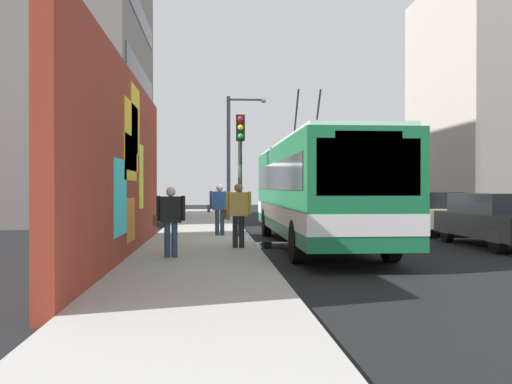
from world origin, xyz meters
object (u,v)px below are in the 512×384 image
object	(u,v)px
parked_car_black	(495,219)
parked_car_champagne	(427,211)
pedestrian_near_wall	(170,216)
pedestrian_midblock	(219,206)
city_bus	(316,188)
parked_car_red	(385,207)
pedestrian_at_curb	(238,210)
street_lamp	(233,148)
traffic_light	(240,154)

from	to	relation	value
parked_car_black	parked_car_champagne	distance (m)	5.20
pedestrian_near_wall	pedestrian_midblock	xyz separation A→B (m)	(5.92, -1.19, 0.06)
city_bus	pedestrian_midblock	size ratio (longest dim) A/B	6.67
parked_car_red	pedestrian_midblock	world-z (taller)	pedestrian_midblock
pedestrian_near_wall	pedestrian_at_curb	bearing A→B (deg)	-39.73
pedestrian_midblock	street_lamp	bearing A→B (deg)	-5.20
parked_car_champagne	pedestrian_midblock	world-z (taller)	pedestrian_midblock
traffic_light	parked_car_red	bearing A→B (deg)	-42.28
pedestrian_near_wall	street_lamp	size ratio (longest dim) A/B	0.26
city_bus	parked_car_black	world-z (taller)	city_bus
pedestrian_near_wall	pedestrian_at_curb	distance (m)	2.56
parked_car_champagne	pedestrian_at_curb	xyz separation A→B (m)	(-6.14, 7.57, 0.32)
parked_car_champagne	parked_car_red	xyz separation A→B (m)	(5.25, 0.00, -0.00)
city_bus	parked_car_black	distance (m)	5.31
pedestrian_midblock	street_lamp	world-z (taller)	street_lamp
city_bus	parked_car_champagne	bearing A→B (deg)	-48.66
pedestrian_at_curb	pedestrian_midblock	world-z (taller)	pedestrian_at_curb
parked_car_black	traffic_light	size ratio (longest dim) A/B	1.20
pedestrian_at_curb	street_lamp	size ratio (longest dim) A/B	0.28
parked_car_red	street_lamp	xyz separation A→B (m)	(1.47, 7.21, 2.89)
city_bus	parked_car_champagne	size ratio (longest dim) A/B	2.37
pedestrian_near_wall	street_lamp	bearing A→B (deg)	-7.69
parked_car_red	parked_car_champagne	bearing A→B (deg)	-180.00
pedestrian_midblock	pedestrian_near_wall	bearing A→B (deg)	168.62
street_lamp	parked_car_champagne	bearing A→B (deg)	-132.99
parked_car_black	pedestrian_at_curb	bearing A→B (deg)	97.02
parked_car_black	parked_car_red	world-z (taller)	same
city_bus	pedestrian_near_wall	distance (m)	5.38
pedestrian_near_wall	parked_car_champagne	bearing A→B (deg)	-48.65
parked_car_champagne	parked_car_red	distance (m)	5.25
pedestrian_midblock	traffic_light	size ratio (longest dim) A/B	0.43
parked_car_black	pedestrian_at_curb	xyz separation A→B (m)	(-0.93, 7.57, 0.32)
parked_car_champagne	city_bus	bearing A→B (deg)	131.34
parked_car_red	pedestrian_midblock	size ratio (longest dim) A/B	2.47
city_bus	parked_car_red	world-z (taller)	city_bus
city_bus	parked_car_champagne	world-z (taller)	city_bus
pedestrian_near_wall	traffic_light	bearing A→B (deg)	-19.43
traffic_light	street_lamp	xyz separation A→B (m)	(9.55, -0.14, 0.88)
pedestrian_at_curb	parked_car_red	bearing A→B (deg)	-33.62
street_lamp	city_bus	bearing A→B (deg)	-169.92
pedestrian_at_curb	pedestrian_midblock	distance (m)	3.98
traffic_light	pedestrian_at_curb	bearing A→B (deg)	176.12
city_bus	pedestrian_at_curb	size ratio (longest dim) A/B	6.66
pedestrian_near_wall	city_bus	bearing A→B (deg)	-48.64
street_lamp	parked_car_red	bearing A→B (deg)	-101.50
parked_car_red	traffic_light	bearing A→B (deg)	137.72
parked_car_black	pedestrian_midblock	world-z (taller)	pedestrian_midblock
parked_car_champagne	pedestrian_at_curb	distance (m)	9.75
city_bus	pedestrian_at_curb	distance (m)	2.90
parked_car_red	traffic_light	xyz separation A→B (m)	(-8.08, 7.35, 2.00)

